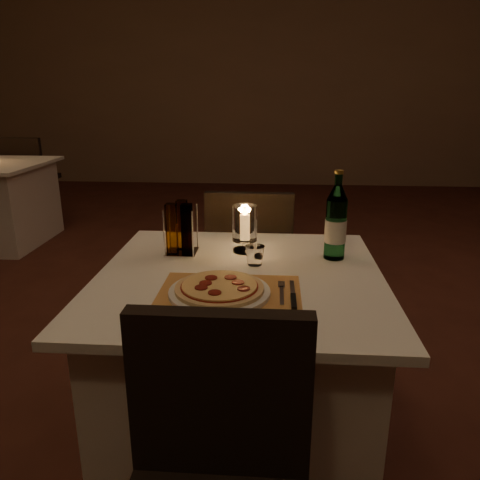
# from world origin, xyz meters

# --- Properties ---
(floor) EXTENTS (8.00, 10.00, 0.02)m
(floor) POSITION_xyz_m (0.00, 0.00, -0.01)
(floor) COLOR #4B2118
(floor) RESTS_ON ground
(wall_back) EXTENTS (8.00, 0.02, 3.00)m
(wall_back) POSITION_xyz_m (0.00, 5.01, 1.50)
(wall_back) COLOR #896A4F
(wall_back) RESTS_ON ground
(main_table) EXTENTS (1.00, 1.00, 0.74)m
(main_table) POSITION_xyz_m (0.21, -0.48, 0.37)
(main_table) COLOR white
(main_table) RESTS_ON ground
(chair_near) EXTENTS (0.42, 0.42, 0.90)m
(chair_near) POSITION_xyz_m (0.21, -1.19, 0.55)
(chair_near) COLOR black
(chair_near) RESTS_ON ground
(chair_far) EXTENTS (0.42, 0.42, 0.90)m
(chair_far) POSITION_xyz_m (0.21, 0.23, 0.55)
(chair_far) COLOR black
(chair_far) RESTS_ON ground
(placemat) EXTENTS (0.45, 0.34, 0.00)m
(placemat) POSITION_xyz_m (0.19, -0.66, 0.74)
(placemat) COLOR #BE8242
(placemat) RESTS_ON main_table
(plate) EXTENTS (0.32, 0.32, 0.01)m
(plate) POSITION_xyz_m (0.16, -0.66, 0.75)
(plate) COLOR white
(plate) RESTS_ON placemat
(pizza) EXTENTS (0.28, 0.28, 0.02)m
(pizza) POSITION_xyz_m (0.16, -0.66, 0.77)
(pizza) COLOR #D8B77F
(pizza) RESTS_ON plate
(fork) EXTENTS (0.02, 0.18, 0.00)m
(fork) POSITION_xyz_m (0.35, -0.63, 0.75)
(fork) COLOR silver
(fork) RESTS_ON placemat
(knife) EXTENTS (0.02, 0.22, 0.01)m
(knife) POSITION_xyz_m (0.39, -0.69, 0.75)
(knife) COLOR black
(knife) RESTS_ON placemat
(tumbler) EXTENTS (0.07, 0.07, 0.07)m
(tumbler) POSITION_xyz_m (0.26, -0.38, 0.78)
(tumbler) COLOR white
(tumbler) RESTS_ON main_table
(water_bottle) EXTENTS (0.08, 0.08, 0.34)m
(water_bottle) POSITION_xyz_m (0.56, -0.29, 0.88)
(water_bottle) COLOR #559E6A
(water_bottle) RESTS_ON main_table
(hurricane_candle) EXTENTS (0.10, 0.10, 0.19)m
(hurricane_candle) POSITION_xyz_m (0.21, -0.24, 0.85)
(hurricane_candle) COLOR white
(hurricane_candle) RESTS_ON main_table
(cruet_caddy) EXTENTS (0.12, 0.12, 0.21)m
(cruet_caddy) POSITION_xyz_m (-0.04, -0.28, 0.84)
(cruet_caddy) COLOR white
(cruet_caddy) RESTS_ON main_table
(neighbor_chair_lb) EXTENTS (0.42, 0.42, 0.90)m
(neighbor_chair_lb) POSITION_xyz_m (-2.23, 2.68, 0.55)
(neighbor_chair_lb) COLOR black
(neighbor_chair_lb) RESTS_ON ground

